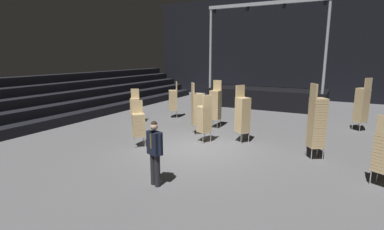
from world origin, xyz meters
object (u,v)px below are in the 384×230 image
(chair_stack_mid_right, at_px, (135,106))
(chair_stack_rear_centre, at_px, (215,104))
(chair_stack_rear_left, at_px, (242,114))
(chair_stack_rear_right, at_px, (204,118))
(chair_stack_mid_centre, at_px, (317,122))
(man_with_tie, at_px, (155,150))
(stage_riser, at_px, (266,96))
(chair_stack_front_left, at_px, (197,109))
(chair_stack_aisle_left, at_px, (138,124))
(chair_stack_mid_left, at_px, (362,105))
(chair_stack_aisle_right, at_px, (173,100))

(chair_stack_mid_right, bearing_deg, chair_stack_rear_centre, 161.44)
(chair_stack_rear_left, height_order, chair_stack_rear_right, chair_stack_rear_left)
(chair_stack_mid_right, distance_m, chair_stack_mid_centre, 8.63)
(chair_stack_rear_right, relative_size, chair_stack_rear_centre, 0.85)
(chair_stack_rear_left, bearing_deg, man_with_tie, 24.04)
(stage_riser, height_order, chair_stack_front_left, stage_riser)
(man_with_tie, height_order, chair_stack_rear_right, chair_stack_rear_right)
(man_with_tie, xyz_separation_m, chair_stack_aisle_left, (-2.45, 2.48, -0.11))
(chair_stack_aisle_left, bearing_deg, chair_stack_rear_right, 174.59)
(stage_riser, xyz_separation_m, chair_stack_aisle_left, (-2.06, -10.94, 0.17))
(chair_stack_mid_right, distance_m, chair_stack_rear_left, 5.84)
(stage_riser, xyz_separation_m, chair_stack_front_left, (-0.95, -8.33, 0.42))
(stage_riser, bearing_deg, chair_stack_mid_centre, -67.54)
(man_with_tie, height_order, chair_stack_rear_left, chair_stack_rear_left)
(man_with_tie, bearing_deg, chair_stack_mid_right, -27.37)
(stage_riser, distance_m, chair_stack_mid_right, 9.16)
(chair_stack_rear_left, relative_size, chair_stack_rear_right, 1.18)
(chair_stack_mid_left, xyz_separation_m, chair_stack_rear_right, (-5.48, -4.82, -0.25))
(chair_stack_mid_right, distance_m, chair_stack_rear_centre, 4.07)
(chair_stack_rear_left, bearing_deg, chair_stack_aisle_right, -86.45)
(chair_stack_front_left, distance_m, chair_stack_rear_centre, 1.41)
(chair_stack_rear_centre, relative_size, chair_stack_aisle_left, 1.30)
(man_with_tie, relative_size, chair_stack_rear_centre, 0.78)
(chair_stack_rear_centre, height_order, chair_stack_aisle_left, chair_stack_rear_centre)
(chair_stack_mid_left, distance_m, chair_stack_aisle_left, 9.82)
(man_with_tie, height_order, chair_stack_aisle_left, man_with_tie)
(chair_stack_aisle_left, bearing_deg, chair_stack_mid_right, -96.18)
(man_with_tie, relative_size, chair_stack_mid_left, 0.72)
(chair_stack_rear_left, xyz_separation_m, chair_stack_rear_right, (-1.32, -0.67, -0.17))
(chair_stack_front_left, bearing_deg, chair_stack_rear_left, 42.63)
(chair_stack_rear_right, relative_size, chair_stack_aisle_right, 0.96)
(chair_stack_mid_left, xyz_separation_m, chair_stack_aisle_right, (-8.94, -1.44, -0.21))
(chair_stack_front_left, distance_m, chair_stack_rear_left, 2.12)
(chair_stack_rear_centre, relative_size, chair_stack_aisle_right, 1.13)
(chair_stack_mid_left, bearing_deg, stage_riser, 90.77)
(chair_stack_rear_right, bearing_deg, man_with_tie, -145.60)
(man_with_tie, xyz_separation_m, chair_stack_front_left, (-1.34, 5.08, 0.14))
(chair_stack_aisle_right, bearing_deg, chair_stack_rear_left, -154.08)
(stage_riser, relative_size, chair_stack_aisle_right, 3.81)
(chair_stack_front_left, bearing_deg, man_with_tie, -25.04)
(chair_stack_mid_centre, relative_size, chair_stack_rear_left, 1.11)
(chair_stack_mid_centre, relative_size, chair_stack_aisle_left, 1.45)
(chair_stack_aisle_left, bearing_deg, chair_stack_aisle_right, -119.27)
(chair_stack_mid_right, bearing_deg, chair_stack_front_left, 141.26)
(chair_stack_rear_right, bearing_deg, chair_stack_aisle_right, 72.40)
(stage_riser, height_order, chair_stack_mid_left, stage_riser)
(stage_riser, distance_m, chair_stack_aisle_right, 6.93)
(chair_stack_aisle_right, bearing_deg, stage_riser, -66.04)
(chair_stack_mid_left, relative_size, chair_stack_aisle_left, 1.40)
(man_with_tie, height_order, chair_stack_aisle_right, chair_stack_aisle_right)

